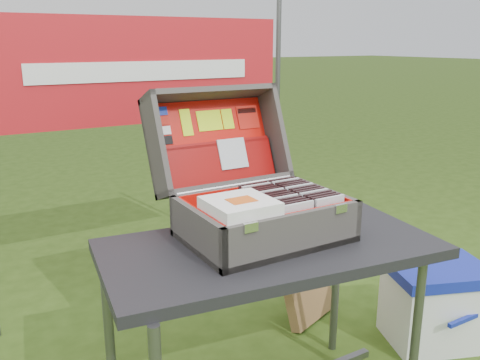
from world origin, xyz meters
TOP-DOWN VIEW (x-y plane):
  - table at (0.01, -0.09)m, footprint 1.26×0.75m
  - table_top at (0.01, -0.09)m, footprint 1.26×0.75m
  - table_leg_fr at (0.55, -0.33)m, footprint 0.04×0.04m
  - table_leg_bl at (-0.53, 0.15)m, footprint 0.04×0.04m
  - table_leg_br at (0.55, 0.15)m, footprint 0.04×0.04m
  - suitcase at (0.02, 0.03)m, footprint 0.57×0.57m
  - suitcase_base_bottom at (0.02, -0.03)m, footprint 0.57×0.41m
  - suitcase_base_wall_front at (0.02, -0.22)m, footprint 0.57×0.02m
  - suitcase_base_wall_back at (0.02, 0.16)m, footprint 0.57×0.02m
  - suitcase_base_wall_left at (-0.25, -0.03)m, footprint 0.02×0.41m
  - suitcase_base_wall_right at (0.29, -0.03)m, footprint 0.02×0.41m
  - suitcase_liner_floor at (0.02, -0.03)m, footprint 0.53×0.36m
  - suitcase_latch_left at (-0.16, -0.24)m, footprint 0.05×0.01m
  - suitcase_latch_right at (0.20, -0.24)m, footprint 0.05×0.01m
  - suitcase_hinge at (0.02, 0.17)m, footprint 0.51×0.02m
  - suitcase_lid_back at (0.02, 0.38)m, footprint 0.57×0.17m
  - suitcase_lid_rim_far at (0.02, 0.39)m, footprint 0.57×0.15m
  - suitcase_lid_rim_near at (0.02, 0.25)m, footprint 0.57×0.15m
  - suitcase_lid_rim_left at (-0.25, 0.32)m, footprint 0.02×0.29m
  - suitcase_lid_rim_right at (0.29, 0.32)m, footprint 0.02×0.29m
  - suitcase_lid_liner at (0.02, 0.37)m, footprint 0.52×0.14m
  - suitcase_liner_wall_front at (0.02, -0.21)m, footprint 0.53×0.01m
  - suitcase_liner_wall_back at (0.02, 0.15)m, footprint 0.53×0.01m
  - suitcase_liner_wall_left at (-0.24, -0.03)m, footprint 0.01×0.36m
  - suitcase_liner_wall_right at (0.28, -0.03)m, footprint 0.01×0.36m
  - suitcase_lid_pocket at (0.02, 0.31)m, footprint 0.51×0.09m
  - suitcase_pocket_edge at (0.02, 0.34)m, footprint 0.50×0.03m
  - suitcase_pocket_cd at (0.08, 0.31)m, footprint 0.13×0.06m
  - lid_sticker_cc_a at (-0.19, 0.42)m, footprint 0.06×0.02m
  - lid_sticker_cc_b at (-0.19, 0.40)m, footprint 0.06×0.02m
  - lid_sticker_cc_c at (-0.19, 0.39)m, footprint 0.06×0.02m
  - lid_sticker_cc_d at (-0.19, 0.37)m, footprint 0.06×0.02m
  - lid_card_neon_tall at (-0.09, 0.40)m, footprint 0.05×0.04m
  - lid_card_neon_main at (0.02, 0.40)m, footprint 0.11×0.04m
  - lid_card_neon_small at (0.11, 0.40)m, footprint 0.05×0.04m
  - lid_sticker_band at (0.21, 0.40)m, footprint 0.10×0.04m
  - lid_sticker_band_bar at (0.21, 0.41)m, footprint 0.09×0.01m
  - cd_left_0 at (0.06, -0.19)m, footprint 0.13×0.01m
  - cd_left_1 at (0.06, -0.17)m, footprint 0.13×0.01m
  - cd_left_2 at (0.06, -0.14)m, footprint 0.13×0.01m
  - cd_left_3 at (0.06, -0.12)m, footprint 0.13×0.01m
  - cd_left_4 at (0.06, -0.10)m, footprint 0.13×0.01m
  - cd_left_5 at (0.06, -0.08)m, footprint 0.13×0.01m
  - cd_left_6 at (0.06, -0.05)m, footprint 0.13×0.01m
  - cd_left_7 at (0.06, -0.03)m, footprint 0.13×0.01m
  - cd_left_8 at (0.06, -0.01)m, footprint 0.13×0.01m
  - cd_left_9 at (0.06, 0.01)m, footprint 0.13×0.01m
  - cd_left_10 at (0.06, 0.04)m, footprint 0.13×0.01m
  - cd_left_11 at (0.06, 0.06)m, footprint 0.13×0.01m
  - cd_left_12 at (0.06, 0.08)m, footprint 0.13×0.01m
  - cd_left_13 at (0.06, 0.10)m, footprint 0.13×0.01m
  - cd_right_0 at (0.19, -0.19)m, footprint 0.13×0.01m
  - cd_right_1 at (0.19, -0.17)m, footprint 0.13×0.01m
  - cd_right_2 at (0.19, -0.14)m, footprint 0.13×0.01m
  - cd_right_3 at (0.19, -0.12)m, footprint 0.13×0.01m
  - cd_right_4 at (0.19, -0.10)m, footprint 0.13×0.01m
  - cd_right_5 at (0.19, -0.08)m, footprint 0.13×0.01m
  - cd_right_6 at (0.19, -0.05)m, footprint 0.13×0.01m
  - cd_right_7 at (0.19, -0.03)m, footprint 0.13×0.01m
  - cd_right_8 at (0.19, -0.01)m, footprint 0.13×0.01m
  - cd_right_9 at (0.19, 0.01)m, footprint 0.13×0.01m
  - cd_right_10 at (0.19, 0.04)m, footprint 0.13×0.01m
  - cd_right_11 at (0.19, 0.06)m, footprint 0.13×0.01m
  - cd_right_12 at (0.19, 0.08)m, footprint 0.13×0.01m
  - cd_right_13 at (0.19, 0.10)m, footprint 0.13×0.01m
  - songbook_0 at (-0.13, -0.11)m, footprint 0.21×0.21m
  - songbook_1 at (-0.13, -0.11)m, footprint 0.21×0.21m
  - songbook_2 at (-0.13, -0.11)m, footprint 0.21×0.21m
  - songbook_3 at (-0.13, -0.11)m, footprint 0.21×0.21m
  - songbook_4 at (-0.13, -0.11)m, footprint 0.21×0.21m
  - songbook_5 at (-0.13, -0.11)m, footprint 0.21×0.21m
  - songbook_6 at (-0.13, -0.11)m, footprint 0.21×0.21m
  - songbook_7 at (-0.13, -0.11)m, footprint 0.21×0.21m
  - songbook_graphic at (-0.13, -0.12)m, footprint 0.09×0.07m
  - cooler at (1.02, -0.05)m, footprint 0.56×0.49m
  - cooler_body at (1.02, -0.05)m, footprint 0.53×0.46m
  - cooler_lid at (1.02, -0.05)m, footprint 0.56×0.49m
  - cooler_handle at (1.02, -0.23)m, footprint 0.27×0.02m
  - cardboard_box at (0.62, 0.45)m, footprint 0.39×0.27m
  - banner_post_right at (0.85, 1.10)m, footprint 0.03×0.03m
  - banner at (0.00, 1.09)m, footprint 1.60×0.02m
  - banner_text at (0.00, 1.08)m, footprint 1.20×0.00m

SIDE VIEW (x-z plane):
  - cooler_body at x=1.02m, z-range 0.00..0.35m
  - cardboard_box at x=0.62m, z-range 0.00..0.37m
  - cooler at x=1.02m, z-range 0.00..0.41m
  - cooler_handle at x=1.02m, z-range 0.21..0.23m
  - table_leg_fr at x=0.55m, z-range 0.00..0.71m
  - table_leg_bl at x=-0.53m, z-range 0.00..0.71m
  - table_leg_br at x=0.55m, z-range 0.00..0.71m
  - table at x=0.01m, z-range 0.00..0.75m
  - cooler_lid at x=1.02m, z-range 0.35..0.41m
  - table_top at x=0.01m, z-range 0.71..0.75m
  - suitcase_base_bottom at x=0.02m, z-range 0.75..0.77m
  - suitcase_liner_floor at x=0.02m, z-range 0.77..0.78m
  - suitcase_base_wall_front at x=0.02m, z-range 0.75..0.90m
  - suitcase_base_wall_back at x=0.02m, z-range 0.75..0.90m
  - suitcase_base_wall_left at x=-0.25m, z-range 0.75..0.90m
  - suitcase_base_wall_right at x=0.29m, z-range 0.75..0.90m
  - suitcase_liner_wall_front at x=0.02m, z-range 0.77..0.90m
  - suitcase_liner_wall_back at x=0.02m, z-range 0.77..0.90m
  - suitcase_liner_wall_left at x=-0.24m, z-range 0.77..0.90m
  - suitcase_liner_wall_right at x=0.28m, z-range 0.77..0.90m
  - cd_left_0 at x=0.06m, z-range 0.78..0.92m
  - cd_left_1 at x=0.06m, z-range 0.78..0.92m
  - cd_left_2 at x=0.06m, z-range 0.78..0.92m
  - cd_left_3 at x=0.06m, z-range 0.78..0.92m
  - cd_left_4 at x=0.06m, z-range 0.78..0.92m
  - cd_left_5 at x=0.06m, z-range 0.78..0.92m
  - cd_left_6 at x=0.06m, z-range 0.78..0.92m
  - cd_left_7 at x=0.06m, z-range 0.78..0.92m
  - cd_left_8 at x=0.06m, z-range 0.78..0.92m
  - cd_left_9 at x=0.06m, z-range 0.78..0.92m
  - cd_left_10 at x=0.06m, z-range 0.78..0.92m
  - cd_left_11 at x=0.06m, z-range 0.78..0.92m
  - cd_left_12 at x=0.06m, z-range 0.78..0.92m
  - cd_left_13 at x=0.06m, z-range 0.78..0.92m
  - cd_right_0 at x=0.19m, z-range 0.78..0.92m
  - cd_right_1 at x=0.19m, z-range 0.78..0.92m
  - cd_right_2 at x=0.19m, z-range 0.78..0.92m
  - cd_right_3 at x=0.19m, z-range 0.78..0.92m
  - cd_right_4 at x=0.19m, z-range 0.78..0.92m
  - cd_right_5 at x=0.19m, z-range 0.78..0.92m
  - cd_right_6 at x=0.19m, z-range 0.78..0.92m
  - cd_right_7 at x=0.19m, z-range 0.78..0.92m
  - cd_right_8 at x=0.19m, z-range 0.78..0.92m
  - cd_right_9 at x=0.19m, z-range 0.78..0.92m
  - cd_right_10 at x=0.19m, z-range 0.78..0.92m
  - cd_right_11 at x=0.19m, z-range 0.78..0.92m
  - cd_right_12 at x=0.19m, z-range 0.78..0.92m
  - cd_right_13 at x=0.19m, z-range 0.78..0.92m
  - banner_post_right at x=0.85m, z-range 0.00..1.70m
  - suitcase_lid_rim_near at x=0.02m, z-range 0.84..0.92m
  - suitcase_latch_left at x=-0.16m, z-range 0.88..0.91m
  - suitcase_latch_right at x=0.20m, z-range 0.88..0.91m
  - suitcase_hinge at x=0.02m, z-range 0.89..0.91m
  - songbook_0 at x=-0.13m, z-range 0.90..0.91m
  - songbook_1 at x=-0.13m, z-range 0.91..0.91m
  - songbook_2 at x=-0.13m, z-range 0.91..0.92m
  - songbook_3 at x=-0.13m, z-range 0.92..0.92m
  - songbook_4 at x=-0.13m, z-range 0.92..0.93m
  - songbook_5 at x=-0.13m, z-range 0.93..0.93m
  - songbook_6 at x=-0.13m, z-range 0.93..0.94m
  - songbook_7 at x=-0.13m, z-range 0.94..0.94m
  - songbook_graphic at x=-0.13m, z-range 0.94..0.94m
  - suitcase_lid_pocket at x=0.02m, z-range 0.88..1.04m
  - suitcase_pocket_cd at x=0.08m, z-range 0.93..1.06m
  - suitcase at x=0.02m, z-range 0.75..1.25m
  - suitcase_lid_back at x=0.02m, z-range 0.84..1.23m
  - suitcase_pocket_edge at x=0.02m, z-range 1.03..1.05m
  - suitcase_lid_liner at x=0.02m, z-range 0.87..1.21m
  - suitcase_lid_rim_left at x=-0.25m, z-range 0.84..1.28m
  - suitcase_lid_rim_right at x=0.29m, z-range 0.84..1.28m
  - lid_sticker_cc_d at x=-0.19m, z-range 1.05..1.08m
  - lid_sticker_cc_c at x=-0.19m, z-range 1.09..1.12m
  - lid_card_neon_tall at x=-0.09m, z-range 1.08..1.18m
  - lid_card_neon_main at x=0.02m, z-range 1.09..1.17m
  - lid_card_neon_small at x=0.11m, z-range 1.09..1.17m
  - lid_sticker_band at x=0.21m, z-range 1.08..1.18m
  - lid_sticker_cc_b at x=-0.19m, z-range 1.13..1.16m
  - lid_sticker_band_bar at x=0.21m, z-range 1.15..1.17m
  - lid_sticker_cc_a at x=-0.19m, z-range 1.16..1.20m
  - suitcase_lid_rim_far at x=0.02m, z-range 1.20..1.28m
  - banner at x=0.00m, z-range 1.02..1.58m
  - banner_text at x=0.00m, z-range 1.25..1.35m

